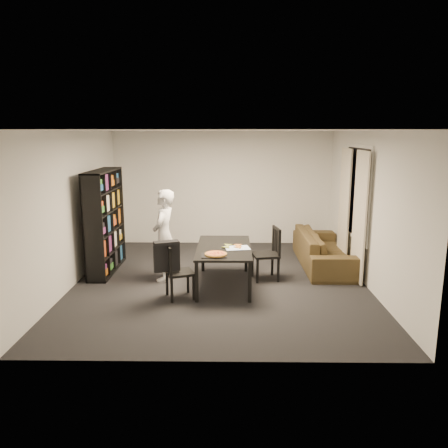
{
  "coord_description": "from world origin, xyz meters",
  "views": [
    {
      "loc": [
        0.17,
        -7.31,
        2.57
      ],
      "look_at": [
        0.07,
        -0.09,
        1.05
      ],
      "focal_mm": 35.0,
      "sensor_mm": 36.0,
      "label": 1
    }
  ],
  "objects_px": {
    "chair_right": "(270,250)",
    "dining_table": "(224,250)",
    "sofa": "(324,249)",
    "pepperoni_pizza": "(216,254)",
    "chair_left": "(175,268)",
    "person": "(164,235)",
    "bookshelf": "(105,221)",
    "baking_tray": "(214,255)"
  },
  "relations": [
    {
      "from": "bookshelf",
      "to": "dining_table",
      "type": "xyz_separation_m",
      "value": [
        2.22,
        -0.79,
        -0.33
      ]
    },
    {
      "from": "chair_left",
      "to": "pepperoni_pizza",
      "type": "relative_size",
      "value": 2.48
    },
    {
      "from": "sofa",
      "to": "bookshelf",
      "type": "bearing_deg",
      "value": 94.96
    },
    {
      "from": "bookshelf",
      "to": "chair_left",
      "type": "xyz_separation_m",
      "value": [
        1.46,
        -1.4,
        -0.45
      ]
    },
    {
      "from": "chair_right",
      "to": "sofa",
      "type": "height_order",
      "value": "chair_right"
    },
    {
      "from": "chair_right",
      "to": "dining_table",
      "type": "bearing_deg",
      "value": -78.21
    },
    {
      "from": "person",
      "to": "sofa",
      "type": "bearing_deg",
      "value": 116.5
    },
    {
      "from": "pepperoni_pizza",
      "to": "person",
      "type": "bearing_deg",
      "value": 138.35
    },
    {
      "from": "chair_left",
      "to": "person",
      "type": "relative_size",
      "value": 0.54
    },
    {
      "from": "baking_tray",
      "to": "sofa",
      "type": "bearing_deg",
      "value": 38.8
    },
    {
      "from": "chair_left",
      "to": "dining_table",
      "type": "bearing_deg",
      "value": -71.17
    },
    {
      "from": "bookshelf",
      "to": "chair_right",
      "type": "height_order",
      "value": "bookshelf"
    },
    {
      "from": "dining_table",
      "to": "person",
      "type": "distance_m",
      "value": 1.11
    },
    {
      "from": "dining_table",
      "to": "chair_right",
      "type": "bearing_deg",
      "value": 22.58
    },
    {
      "from": "pepperoni_pizza",
      "to": "chair_right",
      "type": "bearing_deg",
      "value": 43.3
    },
    {
      "from": "chair_left",
      "to": "sofa",
      "type": "relative_size",
      "value": 0.38
    },
    {
      "from": "bookshelf",
      "to": "person",
      "type": "height_order",
      "value": "bookshelf"
    },
    {
      "from": "bookshelf",
      "to": "baking_tray",
      "type": "distance_m",
      "value": 2.47
    },
    {
      "from": "bookshelf",
      "to": "chair_left",
      "type": "bearing_deg",
      "value": -43.81
    },
    {
      "from": "chair_right",
      "to": "baking_tray",
      "type": "height_order",
      "value": "chair_right"
    },
    {
      "from": "baking_tray",
      "to": "chair_right",
      "type": "bearing_deg",
      "value": 42.07
    },
    {
      "from": "person",
      "to": "sofa",
      "type": "height_order",
      "value": "person"
    },
    {
      "from": "pepperoni_pizza",
      "to": "sofa",
      "type": "height_order",
      "value": "pepperoni_pizza"
    },
    {
      "from": "person",
      "to": "chair_left",
      "type": "bearing_deg",
      "value": 28.27
    },
    {
      "from": "dining_table",
      "to": "pepperoni_pizza",
      "type": "bearing_deg",
      "value": -102.38
    },
    {
      "from": "bookshelf",
      "to": "sofa",
      "type": "relative_size",
      "value": 0.84
    },
    {
      "from": "dining_table",
      "to": "chair_left",
      "type": "distance_m",
      "value": 0.99
    },
    {
      "from": "person",
      "to": "baking_tray",
      "type": "bearing_deg",
      "value": 58.28
    },
    {
      "from": "chair_left",
      "to": "chair_right",
      "type": "xyz_separation_m",
      "value": [
        1.58,
        0.96,
        0.04
      ]
    },
    {
      "from": "dining_table",
      "to": "chair_right",
      "type": "xyz_separation_m",
      "value": [
        0.82,
        0.34,
        -0.08
      ]
    },
    {
      "from": "chair_left",
      "to": "person",
      "type": "distance_m",
      "value": 1.0
    },
    {
      "from": "dining_table",
      "to": "pepperoni_pizza",
      "type": "height_order",
      "value": "pepperoni_pizza"
    },
    {
      "from": "bookshelf",
      "to": "person",
      "type": "xyz_separation_m",
      "value": [
        1.17,
        -0.5,
        -0.15
      ]
    },
    {
      "from": "sofa",
      "to": "pepperoni_pizza",
      "type": "bearing_deg",
      "value": 129.37
    },
    {
      "from": "pepperoni_pizza",
      "to": "sofa",
      "type": "distance_m",
      "value": 2.69
    },
    {
      "from": "dining_table",
      "to": "sofa",
      "type": "distance_m",
      "value": 2.27
    },
    {
      "from": "person",
      "to": "pepperoni_pizza",
      "type": "height_order",
      "value": "person"
    },
    {
      "from": "bookshelf",
      "to": "chair_right",
      "type": "relative_size",
      "value": 2.02
    },
    {
      "from": "chair_left",
      "to": "chair_right",
      "type": "bearing_deg",
      "value": -78.95
    },
    {
      "from": "chair_right",
      "to": "baking_tray",
      "type": "distance_m",
      "value": 1.31
    },
    {
      "from": "bookshelf",
      "to": "chair_right",
      "type": "distance_m",
      "value": 3.1
    },
    {
      "from": "bookshelf",
      "to": "sofa",
      "type": "height_order",
      "value": "bookshelf"
    }
  ]
}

